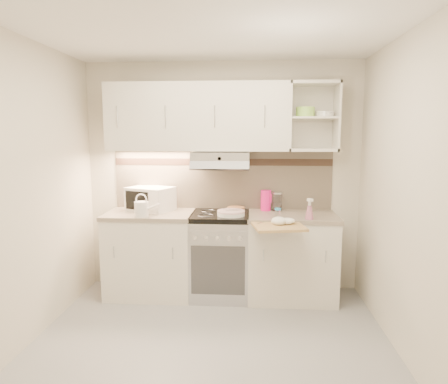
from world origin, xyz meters
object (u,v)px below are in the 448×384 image
object	(u,v)px
watering_can	(142,208)
cutting_board	(278,226)
plate_stack	(231,213)
glass_jar	(277,201)
spray_bottle	(309,211)
pink_pitcher	(266,200)
microwave	(151,199)
electric_range	(220,255)

from	to	relation	value
watering_can	cutting_board	world-z (taller)	watering_can
watering_can	plate_stack	world-z (taller)	watering_can
plate_stack	glass_jar	world-z (taller)	glass_jar
spray_bottle	cutting_board	distance (m)	0.39
plate_stack	watering_can	bearing A→B (deg)	-172.38
plate_stack	spray_bottle	world-z (taller)	spray_bottle
pink_pitcher	cutting_board	world-z (taller)	pink_pitcher
plate_stack	cutting_board	xyz separation A→B (m)	(0.46, -0.33, -0.05)
microwave	glass_jar	xyz separation A→B (m)	(1.38, 0.08, -0.03)
electric_range	plate_stack	world-z (taller)	plate_stack
cutting_board	spray_bottle	bearing A→B (deg)	22.97
electric_range	glass_jar	bearing A→B (deg)	18.25
electric_range	glass_jar	distance (m)	0.84
microwave	watering_can	world-z (taller)	microwave
watering_can	electric_range	bearing A→B (deg)	21.73
plate_stack	glass_jar	bearing A→B (deg)	31.81
electric_range	spray_bottle	size ratio (longest dim) A/B	4.10
glass_jar	pink_pitcher	bearing A→B (deg)	-179.91
plate_stack	pink_pitcher	distance (m)	0.48
electric_range	glass_jar	xyz separation A→B (m)	(0.61, 0.20, 0.55)
microwave	watering_can	xyz separation A→B (m)	(0.00, -0.34, -0.04)
watering_can	cutting_board	xyz separation A→B (m)	(1.35, -0.21, -0.11)
microwave	pink_pitcher	size ratio (longest dim) A/B	2.45
plate_stack	pink_pitcher	bearing A→B (deg)	39.66
electric_range	watering_can	world-z (taller)	watering_can
spray_bottle	plate_stack	bearing A→B (deg)	150.59
microwave	cutting_board	world-z (taller)	microwave
watering_can	spray_bottle	bearing A→B (deg)	5.72
glass_jar	spray_bottle	bearing A→B (deg)	-55.76
microwave	pink_pitcher	world-z (taller)	microwave
microwave	spray_bottle	xyz separation A→B (m)	(1.66, -0.34, -0.04)
pink_pitcher	spray_bottle	bearing A→B (deg)	-29.74
electric_range	microwave	bearing A→B (deg)	171.42
pink_pitcher	microwave	bearing A→B (deg)	-160.17
watering_can	spray_bottle	size ratio (longest dim) A/B	1.27
spray_bottle	cutting_board	bearing A→B (deg)	-167.09
spray_bottle	cutting_board	world-z (taller)	spray_bottle
electric_range	microwave	size ratio (longest dim) A/B	1.64
electric_range	spray_bottle	world-z (taller)	spray_bottle
plate_stack	electric_range	bearing A→B (deg)	139.42
watering_can	spray_bottle	distance (m)	1.66
watering_can	glass_jar	size ratio (longest dim) A/B	1.37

